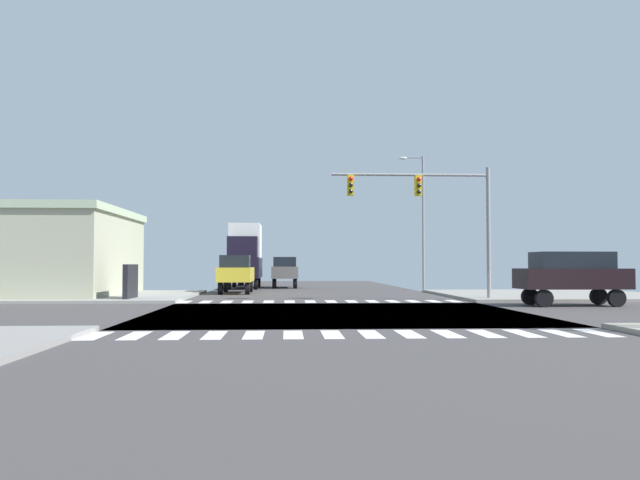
{
  "coord_description": "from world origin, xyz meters",
  "views": [
    {
      "loc": [
        -1.95,
        -23.93,
        1.81
      ],
      "look_at": [
        -0.34,
        6.2,
        2.94
      ],
      "focal_mm": 36.29,
      "sensor_mm": 36.0,
      "label": 1
    }
  ],
  "objects_px": {
    "traffic_signal_mast": "(427,201)",
    "bank_building": "(16,253)",
    "pickup_farside_1": "(236,272)",
    "sedan_crossing_2": "(250,272)",
    "suv_trailing_1": "(285,269)",
    "street_lamp": "(420,211)",
    "box_truck_queued_1": "(245,254)",
    "suv_middle_2": "(572,274)"
  },
  "relations": [
    {
      "from": "box_truck_queued_1",
      "to": "suv_trailing_1",
      "type": "bearing_deg",
      "value": -168.84
    },
    {
      "from": "bank_building",
      "to": "sedan_crossing_2",
      "type": "bearing_deg",
      "value": 57.81
    },
    {
      "from": "street_lamp",
      "to": "box_truck_queued_1",
      "type": "height_order",
      "value": "street_lamp"
    },
    {
      "from": "bank_building",
      "to": "street_lamp",
      "type": "bearing_deg",
      "value": 17.73
    },
    {
      "from": "suv_trailing_1",
      "to": "traffic_signal_mast",
      "type": "bearing_deg",
      "value": 111.81
    },
    {
      "from": "pickup_farside_1",
      "to": "sedan_crossing_2",
      "type": "bearing_deg",
      "value": -90.0
    },
    {
      "from": "bank_building",
      "to": "suv_middle_2",
      "type": "relative_size",
      "value": 2.91
    },
    {
      "from": "traffic_signal_mast",
      "to": "bank_building",
      "type": "distance_m",
      "value": 22.61
    },
    {
      "from": "traffic_signal_mast",
      "to": "suv_trailing_1",
      "type": "xyz_separation_m",
      "value": [
        -7.1,
        17.74,
        -3.57
      ]
    },
    {
      "from": "bank_building",
      "to": "suv_middle_2",
      "type": "height_order",
      "value": "bank_building"
    },
    {
      "from": "suv_trailing_1",
      "to": "bank_building",
      "type": "bearing_deg",
      "value": 40.96
    },
    {
      "from": "street_lamp",
      "to": "box_truck_queued_1",
      "type": "distance_m",
      "value": 13.52
    },
    {
      "from": "pickup_farside_1",
      "to": "suv_trailing_1",
      "type": "bearing_deg",
      "value": -107.99
    },
    {
      "from": "sedan_crossing_2",
      "to": "suv_trailing_1",
      "type": "relative_size",
      "value": 0.93
    },
    {
      "from": "street_lamp",
      "to": "pickup_farside_1",
      "type": "height_order",
      "value": "street_lamp"
    },
    {
      "from": "bank_building",
      "to": "suv_middle_2",
      "type": "xyz_separation_m",
      "value": [
        27.3,
        -9.14,
        -1.05
      ]
    },
    {
      "from": "traffic_signal_mast",
      "to": "sedan_crossing_2",
      "type": "relative_size",
      "value": 1.85
    },
    {
      "from": "pickup_farside_1",
      "to": "suv_trailing_1",
      "type": "distance_m",
      "value": 9.71
    },
    {
      "from": "traffic_signal_mast",
      "to": "pickup_farside_1",
      "type": "xyz_separation_m",
      "value": [
        -10.1,
        8.51,
        -3.67
      ]
    },
    {
      "from": "street_lamp",
      "to": "suv_middle_2",
      "type": "bearing_deg",
      "value": -79.68
    },
    {
      "from": "bank_building",
      "to": "box_truck_queued_1",
      "type": "distance_m",
      "value": 17.06
    },
    {
      "from": "box_truck_queued_1",
      "to": "suv_trailing_1",
      "type": "distance_m",
      "value": 3.27
    },
    {
      "from": "box_truck_queued_1",
      "to": "traffic_signal_mast",
      "type": "bearing_deg",
      "value": 120.5
    },
    {
      "from": "street_lamp",
      "to": "sedan_crossing_2",
      "type": "relative_size",
      "value": 2.17
    },
    {
      "from": "bank_building",
      "to": "sedan_crossing_2",
      "type": "height_order",
      "value": "bank_building"
    },
    {
      "from": "traffic_signal_mast",
      "to": "pickup_farside_1",
      "type": "distance_m",
      "value": 13.71
    },
    {
      "from": "street_lamp",
      "to": "pickup_farside_1",
      "type": "distance_m",
      "value": 13.71
    },
    {
      "from": "bank_building",
      "to": "suv_trailing_1",
      "type": "height_order",
      "value": "bank_building"
    },
    {
      "from": "sedan_crossing_2",
      "to": "box_truck_queued_1",
      "type": "xyz_separation_m",
      "value": [
        -0.0,
        -6.51,
        1.45
      ]
    },
    {
      "from": "suv_middle_2",
      "to": "traffic_signal_mast",
      "type": "bearing_deg",
      "value": -128.51
    },
    {
      "from": "suv_trailing_1",
      "to": "suv_middle_2",
      "type": "distance_m",
      "value": 25.3
    },
    {
      "from": "pickup_farside_1",
      "to": "sedan_crossing_2",
      "type": "relative_size",
      "value": 1.19
    },
    {
      "from": "bank_building",
      "to": "suv_middle_2",
      "type": "distance_m",
      "value": 28.81
    },
    {
      "from": "street_lamp",
      "to": "suv_trailing_1",
      "type": "distance_m",
      "value": 11.46
    },
    {
      "from": "box_truck_queued_1",
      "to": "street_lamp",
      "type": "bearing_deg",
      "value": 159.88
    },
    {
      "from": "sedan_crossing_2",
      "to": "bank_building",
      "type": "bearing_deg",
      "value": 57.81
    },
    {
      "from": "bank_building",
      "to": "box_truck_queued_1",
      "type": "relative_size",
      "value": 1.86
    },
    {
      "from": "pickup_farside_1",
      "to": "box_truck_queued_1",
      "type": "height_order",
      "value": "box_truck_queued_1"
    },
    {
      "from": "traffic_signal_mast",
      "to": "bank_building",
      "type": "xyz_separation_m",
      "value": [
        -21.94,
        4.87,
        -2.52
      ]
    },
    {
      "from": "suv_middle_2",
      "to": "bank_building",
      "type": "bearing_deg",
      "value": -108.5
    },
    {
      "from": "pickup_farside_1",
      "to": "bank_building",
      "type": "bearing_deg",
      "value": 17.1
    },
    {
      "from": "sedan_crossing_2",
      "to": "box_truck_queued_1",
      "type": "relative_size",
      "value": 0.6
    }
  ]
}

